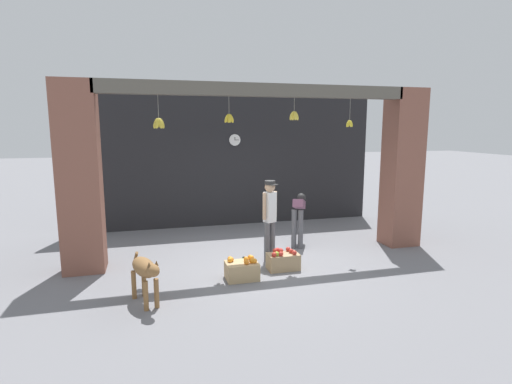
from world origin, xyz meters
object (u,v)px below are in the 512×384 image
at_px(shopkeeper, 270,215).
at_px(worker_stooping, 299,213).
at_px(fruit_crate_apples, 283,261).
at_px(wall_clock, 235,140).
at_px(fruit_crate_oranges, 242,270).
at_px(dog, 145,270).
at_px(water_bottle, 244,264).

xyz_separation_m(shopkeeper, worker_stooping, (0.91, 0.81, -0.19)).
distance_m(fruit_crate_apples, wall_clock, 4.12).
bearing_deg(fruit_crate_oranges, shopkeeper, 47.36).
xyz_separation_m(dog, water_bottle, (1.70, 1.01, -0.40)).
bearing_deg(shopkeeper, fruit_crate_oranges, 22.20).
relative_size(dog, fruit_crate_apples, 1.62).
height_order(shopkeeper, water_bottle, shopkeeper).
height_order(dog, fruit_crate_apples, dog).
height_order(dog, fruit_crate_oranges, dog).
relative_size(worker_stooping, fruit_crate_apples, 1.91).
bearing_deg(fruit_crate_apples, dog, -160.53).
bearing_deg(fruit_crate_apples, wall_clock, 92.04).
height_order(shopkeeper, wall_clock, wall_clock).
relative_size(dog, water_bottle, 3.75).
relative_size(worker_stooping, wall_clock, 3.48).
bearing_deg(shopkeeper, water_bottle, 6.40).
relative_size(shopkeeper, fruit_crate_oranges, 2.88).
height_order(worker_stooping, water_bottle, worker_stooping).
distance_m(dog, shopkeeper, 2.72).
xyz_separation_m(fruit_crate_oranges, wall_clock, (0.70, 3.82, 2.07)).
bearing_deg(fruit_crate_oranges, fruit_crate_apples, 17.40).
bearing_deg(dog, shopkeeper, 100.17).
distance_m(worker_stooping, water_bottle, 2.01).
bearing_deg(dog, fruit_crate_apples, 88.67).
distance_m(water_bottle, wall_clock, 4.04).
xyz_separation_m(dog, fruit_crate_apples, (2.40, 0.85, -0.35)).
xyz_separation_m(worker_stooping, fruit_crate_apples, (-0.81, -1.35, -0.56)).
bearing_deg(water_bottle, worker_stooping, 38.06).
bearing_deg(wall_clock, dog, -117.30).
xyz_separation_m(shopkeeper, wall_clock, (-0.03, 3.02, 1.33)).
height_order(worker_stooping, fruit_crate_apples, worker_stooping).
relative_size(fruit_crate_apples, wall_clock, 1.82).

